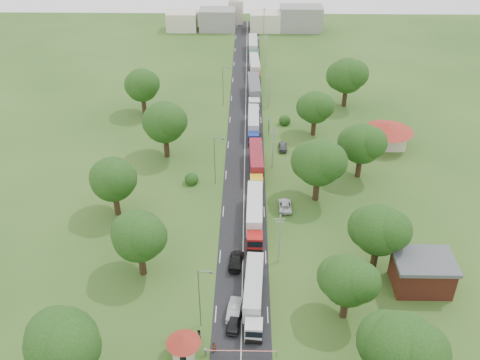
{
  "coord_description": "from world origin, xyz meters",
  "views": [
    {
      "loc": [
        0.65,
        -69.88,
        55.85
      ],
      "look_at": [
        -0.75,
        11.63,
        3.0
      ],
      "focal_mm": 40.0,
      "sensor_mm": 36.0,
      "label": 1
    }
  ],
  "objects_px": {
    "car_lane_front": "(234,322)",
    "boom_barrier": "(230,351)",
    "truck_0": "(254,293)",
    "pedestrian_near": "(214,348)",
    "guard_booth": "(184,344)",
    "car_lane_mid": "(235,309)",
    "info_sign": "(269,122)"
  },
  "relations": [
    {
      "from": "boom_barrier",
      "to": "car_lane_mid",
      "type": "relative_size",
      "value": 1.85
    },
    {
      "from": "boom_barrier",
      "to": "truck_0",
      "type": "bearing_deg",
      "value": 71.76
    },
    {
      "from": "truck_0",
      "to": "guard_booth",
      "type": "bearing_deg",
      "value": -134.34
    },
    {
      "from": "pedestrian_near",
      "to": "info_sign",
      "type": "bearing_deg",
      "value": 38.05
    },
    {
      "from": "car_lane_front",
      "to": "pedestrian_near",
      "type": "relative_size",
      "value": 2.7
    },
    {
      "from": "boom_barrier",
      "to": "info_sign",
      "type": "relative_size",
      "value": 2.25
    },
    {
      "from": "car_lane_mid",
      "to": "truck_0",
      "type": "bearing_deg",
      "value": -138.23
    },
    {
      "from": "boom_barrier",
      "to": "truck_0",
      "type": "relative_size",
      "value": 0.66
    },
    {
      "from": "boom_barrier",
      "to": "guard_booth",
      "type": "distance_m",
      "value": 5.98
    },
    {
      "from": "boom_barrier",
      "to": "info_sign",
      "type": "distance_m",
      "value": 60.39
    },
    {
      "from": "car_lane_mid",
      "to": "pedestrian_near",
      "type": "relative_size",
      "value": 3.01
    },
    {
      "from": "boom_barrier",
      "to": "pedestrian_near",
      "type": "xyz_separation_m",
      "value": [
        -2.08,
        0.5,
        -0.07
      ]
    },
    {
      "from": "guard_booth",
      "to": "truck_0",
      "type": "distance_m",
      "value": 12.61
    },
    {
      "from": "guard_booth",
      "to": "pedestrian_near",
      "type": "bearing_deg",
      "value": 7.58
    },
    {
      "from": "truck_0",
      "to": "car_lane_mid",
      "type": "bearing_deg",
      "value": -145.04
    },
    {
      "from": "guard_booth",
      "to": "info_sign",
      "type": "distance_m",
      "value": 61.27
    },
    {
      "from": "guard_booth",
      "to": "car_lane_front",
      "type": "relative_size",
      "value": 0.99
    },
    {
      "from": "truck_0",
      "to": "car_lane_front",
      "type": "distance_m",
      "value": 4.97
    },
    {
      "from": "truck_0",
      "to": "pedestrian_near",
      "type": "xyz_separation_m",
      "value": [
        -5.05,
        -8.52,
        -1.23
      ]
    },
    {
      "from": "info_sign",
      "to": "car_lane_mid",
      "type": "bearing_deg",
      "value": -96.7
    },
    {
      "from": "info_sign",
      "to": "car_lane_mid",
      "type": "height_order",
      "value": "info_sign"
    },
    {
      "from": "info_sign",
      "to": "pedestrian_near",
      "type": "height_order",
      "value": "info_sign"
    },
    {
      "from": "boom_barrier",
      "to": "car_lane_front",
      "type": "xyz_separation_m",
      "value": [
        0.36,
        5.0,
        -0.13
      ]
    },
    {
      "from": "guard_booth",
      "to": "truck_0",
      "type": "bearing_deg",
      "value": 45.66
    },
    {
      "from": "boom_barrier",
      "to": "truck_0",
      "type": "height_order",
      "value": "truck_0"
    },
    {
      "from": "car_lane_front",
      "to": "boom_barrier",
      "type": "bearing_deg",
      "value": 93.54
    },
    {
      "from": "truck_0",
      "to": "pedestrian_near",
      "type": "bearing_deg",
      "value": -120.66
    },
    {
      "from": "boom_barrier",
      "to": "pedestrian_near",
      "type": "relative_size",
      "value": 5.58
    },
    {
      "from": "info_sign",
      "to": "pedestrian_near",
      "type": "distance_m",
      "value": 60.16
    },
    {
      "from": "boom_barrier",
      "to": "car_lane_mid",
      "type": "bearing_deg",
      "value": 87.15
    },
    {
      "from": "boom_barrier",
      "to": "truck_0",
      "type": "distance_m",
      "value": 9.57
    },
    {
      "from": "car_lane_mid",
      "to": "info_sign",
      "type": "bearing_deg",
      "value": -89.89
    }
  ]
}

